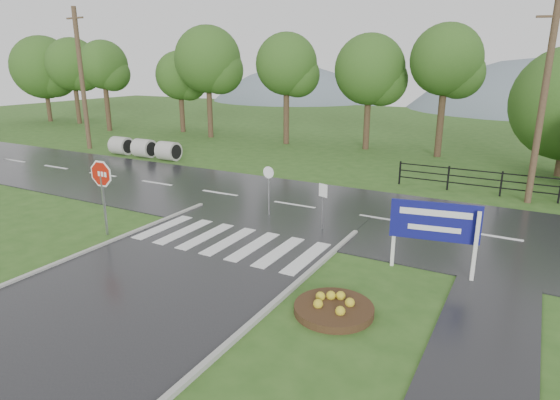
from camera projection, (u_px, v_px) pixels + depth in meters
The scene contains 15 objects.
ground at pixel (118, 305), 12.07m from camera, with size 120.00×120.00×0.00m, color #2E561C.
main_road at pixel (294, 206), 20.47m from camera, with size 90.00×8.00×0.04m, color black.
walkway at pixel (491, 317), 11.50m from camera, with size 2.20×11.00×0.04m, color #2B2B2D.
crosswalk at pixel (229, 241), 16.25m from camera, with size 6.50×2.80×0.02m.
fence_west at pixel (502, 181), 21.73m from camera, with size 9.58×0.08×1.20m.
hills at pixel (483, 214), 69.47m from camera, with size 102.00×48.00×48.00m.
treeline at pixel (401, 155), 31.78m from camera, with size 83.20×5.20×10.00m.
culvert_pipes at pixel (144, 148), 30.86m from camera, with size 5.50×1.20×1.20m.
stop_sign at pixel (102, 181), 16.45m from camera, with size 1.30×0.09×2.93m.
estate_billboard at pixel (435, 225), 13.49m from camera, with size 2.49×0.51×2.20m.
flower_bed at pixel (334, 308), 11.66m from camera, with size 2.00×2.00×0.40m.
reg_sign_small at pixel (323, 197), 17.09m from camera, with size 0.38×0.15×1.79m.
reg_sign_round at pixel (269, 185), 18.70m from camera, with size 0.48×0.07×2.08m.
utility_pole_west at pixel (82, 79), 32.80m from camera, with size 1.73×0.32×9.69m.
utility_pole_east at pixel (542, 105), 19.75m from camera, with size 1.45×0.59×8.47m.
Camera 1 is at (8.88, -7.45, 6.01)m, focal length 30.00 mm.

